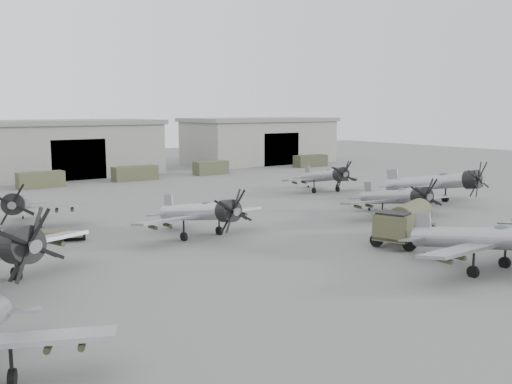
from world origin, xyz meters
TOP-DOWN VIEW (x-y plane):
  - ground at (0.00, 0.00)m, footprint 220.00×220.00m
  - hangar_center at (0.00, 61.96)m, footprint 29.00×14.80m
  - hangar_right at (38.00, 61.96)m, footprint 29.00×14.80m
  - support_truck_3 at (-7.02, 50.00)m, footprint 5.95×2.20m
  - support_truck_4 at (6.46, 50.00)m, footprint 6.59×2.20m
  - support_truck_5 at (19.50, 50.00)m, footprint 5.55×2.20m
  - support_truck_7 at (40.71, 50.00)m, footprint 6.58×2.20m
  - aircraft_near_1 at (4.95, -7.95)m, footprint 11.91×10.72m
  - aircraft_mid_1 at (-4.89, 11.50)m, footprint 11.59×10.43m
  - aircraft_mid_2 at (14.42, 7.62)m, footprint 11.42×10.28m
  - aircraft_mid_3 at (24.77, 10.80)m, footprint 13.14×11.83m
  - aircraft_far_0 at (-16.16, 23.89)m, footprint 11.81×10.63m
  - aircraft_far_1 at (20.83, 24.46)m, footprint 11.39×10.25m
  - fuel_tanker at (7.32, 0.94)m, footprint 8.18×5.41m
  - tug_trailer at (-17.38, 18.30)m, footprint 7.28×4.15m

SIDE VIEW (x-z plane):
  - ground at x=0.00m, z-range 0.00..0.00m
  - tug_trailer at x=-17.38m, z-range -0.18..1.29m
  - support_truck_4 at x=6.46m, z-range 0.00..2.09m
  - support_truck_7 at x=40.71m, z-range 0.00..2.13m
  - support_truck_3 at x=-7.02m, z-range 0.00..2.14m
  - support_truck_5 at x=19.50m, z-range 0.00..2.15m
  - fuel_tanker at x=7.32m, z-range 0.22..3.22m
  - aircraft_far_1 at x=20.83m, z-range -0.20..4.32m
  - aircraft_mid_2 at x=14.42m, z-range -0.20..4.33m
  - aircraft_mid_1 at x=-4.89m, z-range -0.21..4.42m
  - aircraft_far_0 at x=-16.16m, z-range -0.21..4.52m
  - aircraft_near_1 at x=4.95m, z-range -0.22..4.58m
  - aircraft_mid_3 at x=24.77m, z-range -0.24..4.99m
  - hangar_center at x=0.00m, z-range 0.02..8.72m
  - hangar_right at x=38.00m, z-range 0.02..8.72m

